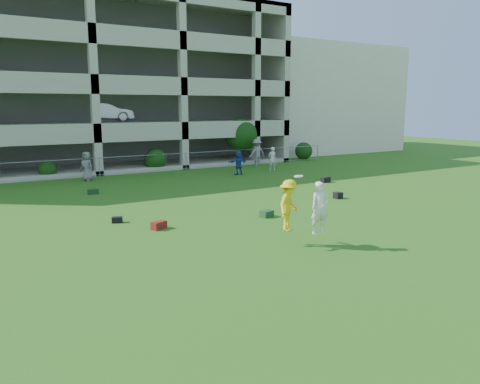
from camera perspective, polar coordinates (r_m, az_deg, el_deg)
ground at (r=13.89m, az=4.28°, el=-7.85°), size 100.00×100.00×0.00m
stucco_building at (r=49.42m, az=7.13°, el=11.06°), size 16.00×14.00×10.00m
bystander_c at (r=29.07m, az=-18.18°, el=2.99°), size 0.93×1.01×1.73m
bystander_d at (r=30.15m, az=-0.17°, el=3.58°), size 1.47×0.57×1.55m
bystander_e at (r=32.19m, az=3.95°, el=4.06°), size 0.65×0.48×1.62m
bystander_f at (r=34.57m, az=2.07°, el=4.83°), size 1.34×0.82×2.01m
bag_red_a at (r=17.08m, az=-9.86°, el=-4.01°), size 0.62×0.49×0.28m
bag_black_b at (r=18.36m, az=-14.75°, el=-3.29°), size 0.46×0.36×0.22m
bag_green_c at (r=18.68m, az=3.27°, el=-2.66°), size 0.56×0.45×0.26m
crate_d at (r=22.87m, az=11.85°, el=-0.40°), size 0.35×0.35×0.30m
bag_black_e at (r=27.62m, az=10.37°, el=1.48°), size 0.64×0.39×0.30m
bag_green_g at (r=24.64m, az=-17.49°, el=0.04°), size 0.51×0.32×0.25m
frisbee_contest at (r=14.64m, az=6.97°, el=-1.71°), size 1.57×1.47×1.82m
parking_garage at (r=39.19m, az=-20.55°, el=12.18°), size 30.00×14.00×12.00m
fence at (r=30.90m, az=-16.75°, el=3.01°), size 36.06×0.06×1.20m
shrub_row at (r=32.91m, az=-9.39°, el=5.30°), size 34.38×2.52×3.50m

